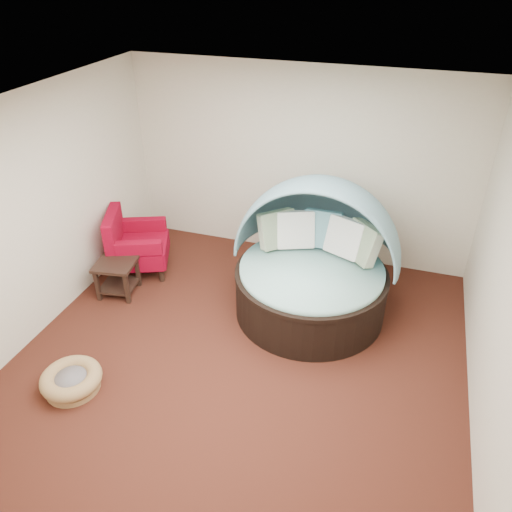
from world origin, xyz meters
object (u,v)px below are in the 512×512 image
(canopy_daybed, at_px, (315,254))
(side_table, at_px, (117,273))
(pet_basket, at_px, (72,380))
(red_armchair, at_px, (134,244))

(canopy_daybed, bearing_deg, side_table, -168.59)
(canopy_daybed, relative_size, pet_basket, 2.67)
(canopy_daybed, distance_m, pet_basket, 3.13)
(pet_basket, bearing_deg, red_armchair, 102.54)
(canopy_daybed, height_order, side_table, canopy_daybed)
(canopy_daybed, xyz_separation_m, pet_basket, (-2.11, -2.21, -0.69))
(pet_basket, height_order, red_armchair, red_armchair)
(side_table, bearing_deg, pet_basket, -75.10)
(red_armchair, bearing_deg, side_table, -107.00)
(pet_basket, relative_size, side_table, 1.32)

